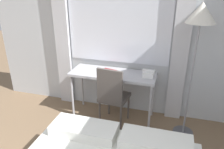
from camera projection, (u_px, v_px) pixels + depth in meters
wall_back_with_window at (127, 31)px, 3.32m from camera, size 4.68×0.13×2.70m
desk at (113, 77)px, 3.34m from camera, size 1.30×0.47×0.77m
desk_chair at (113, 94)px, 3.20m from camera, size 0.45×0.45×0.95m
standing_lamp at (200, 26)px, 2.58m from camera, size 0.36×0.36×1.84m
telephone at (148, 74)px, 3.15m from camera, size 0.18×0.15×0.11m
book at (109, 71)px, 3.33m from camera, size 0.25×0.21×0.02m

